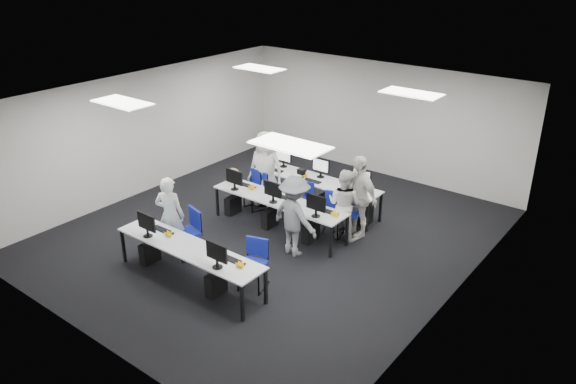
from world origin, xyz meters
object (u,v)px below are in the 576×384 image
Objects in this scene: student_3 at (358,196)px; photographer at (295,216)px; student_2 at (266,169)px; desk_mid at (279,201)px; chair_6 at (298,205)px; chair_1 at (254,273)px; chair_4 at (332,222)px; desk_front at (189,249)px; student_0 at (170,215)px; chair_0 at (188,241)px; student_1 at (344,204)px; chair_2 at (256,197)px; chair_5 at (262,191)px; chair_7 at (346,222)px; chair_3 at (303,210)px.

photographer is at bearing -94.30° from student_3.
desk_mid is at bearing -50.49° from student_2.
chair_6 reaches higher than desk_mid.
chair_1 is 2.56m from chair_4.
desk_front is 1.97× the size of student_0.
student_0 is at bearing -146.56° from chair_4.
chair_0 is 3.29m from student_1.
chair_2 is (-0.35, 2.50, -0.03)m from chair_0.
chair_6 is 0.47× the size of student_2.
chair_0 is 1.05× the size of chair_4.
chair_2 is 2.65m from student_3.
chair_5 is (-0.46, 2.85, -0.03)m from chair_0.
student_3 is at bearing 11.23° from chair_6.
chair_7 reaches higher than chair_4.
chair_4 is 0.96× the size of chair_7.
chair_0 reaches higher than chair_6.
student_3 is at bearing 30.86° from desk_mid.
desk_front is 3.76m from student_3.
student_3 is at bearing -12.88° from chair_3.
chair_0 reaches higher than chair_5.
chair_6 is 1.47m from student_1.
student_0 reaches higher than chair_2.
student_3 reaches higher than student_1.
chair_2 is at bearing -165.22° from chair_7.
chair_4 is 0.57× the size of student_0.
student_3 reaches higher than photographer.
student_1 is at bearing -155.86° from student_0.
chair_7 is at bearing 69.18° from desk_front.
photographer reaches higher than chair_5.
desk_mid is 3.61× the size of chair_3.
student_3 reaches higher than chair_2.
chair_7 is at bearing -85.06° from student_1.
chair_4 reaches higher than chair_3.
chair_7 is at bearing 68.62° from chair_0.
chair_6 is (-0.25, 0.16, -0.01)m from chair_3.
chair_2 is at bearing -155.83° from chair_6.
chair_5 is at bearing 153.74° from chair_4.
chair_5 is 2.49m from chair_7.
desk_front is at bearing -58.33° from chair_5.
chair_7 is 0.53× the size of student_2.
chair_4 is at bearing -127.85° from student_3.
student_0 is (-2.12, -2.60, 0.52)m from chair_4.
chair_6 is 0.51× the size of photographer.
student_1 is at bearing 0.08° from chair_6.
chair_3 is 0.55× the size of student_0.
chair_3 is 1.44m from student_3.
desk_front is at bearing -125.05° from chair_4.
chair_1 is 2.97m from student_3.
chair_7 is at bearing 29.61° from desk_mid.
student_2 is (-0.31, 2.83, 0.60)m from chair_0.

